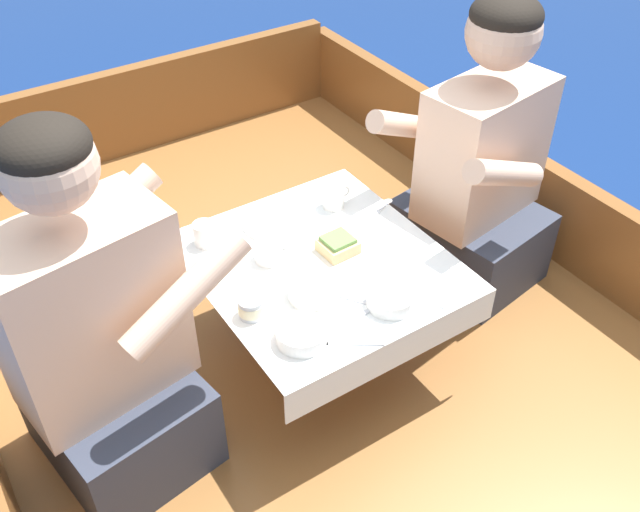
{
  "coord_description": "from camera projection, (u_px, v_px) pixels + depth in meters",
  "views": [
    {
      "loc": [
        -0.84,
        -1.28,
        1.96
      ],
      "look_at": [
        0.0,
        -0.01,
        0.71
      ],
      "focal_mm": 40.0,
      "sensor_mm": 36.0,
      "label": 1
    }
  ],
  "objects": [
    {
      "name": "ground_plane",
      "position": [
        319.0,
        415.0,
        2.43
      ],
      "size": [
        60.0,
        60.0,
        0.0
      ],
      "primitive_type": "plane",
      "color": "navy"
    },
    {
      "name": "boat_deck",
      "position": [
        319.0,
        383.0,
        2.32
      ],
      "size": [
        1.98,
        2.94,
        0.33
      ],
      "primitive_type": "cube",
      "color": "brown",
      "rests_on": "ground_plane"
    },
    {
      "name": "gunwale_starboard",
      "position": [
        546.0,
        207.0,
        2.52
      ],
      "size": [
        0.06,
        2.94,
        0.32
      ],
      "primitive_type": "cube",
      "color": "brown",
      "rests_on": "boat_deck"
    },
    {
      "name": "bow_coaming",
      "position": [
        134.0,
        109.0,
        3.03
      ],
      "size": [
        1.86,
        0.06,
        0.37
      ],
      "primitive_type": "cube",
      "color": "brown",
      "rests_on": "boat_deck"
    },
    {
      "name": "cockpit_table",
      "position": [
        320.0,
        272.0,
        2.01
      ],
      "size": [
        0.66,
        0.71,
        0.35
      ],
      "color": "#B2B2B7",
      "rests_on": "boat_deck"
    },
    {
      "name": "person_port",
      "position": [
        101.0,
        344.0,
        1.69
      ],
      "size": [
        0.57,
        0.51,
        0.99
      ],
      "rotation": [
        0.0,
        0.0,
        0.16
      ],
      "color": "#333847",
      "rests_on": "boat_deck"
    },
    {
      "name": "person_starboard",
      "position": [
        479.0,
        175.0,
        2.26
      ],
      "size": [
        0.57,
        0.51,
        0.97
      ],
      "rotation": [
        0.0,
        0.0,
        3.3
      ],
      "color": "#333847",
      "rests_on": "boat_deck"
    },
    {
      "name": "plate_sandwich",
      "position": [
        338.0,
        253.0,
        2.01
      ],
      "size": [
        0.19,
        0.19,
        0.01
      ],
      "color": "white",
      "rests_on": "cockpit_table"
    },
    {
      "name": "plate_bread",
      "position": [
        273.0,
        223.0,
        2.12
      ],
      "size": [
        0.18,
        0.18,
        0.01
      ],
      "color": "white",
      "rests_on": "cockpit_table"
    },
    {
      "name": "sandwich",
      "position": [
        338.0,
        245.0,
        1.99
      ],
      "size": [
        0.1,
        0.1,
        0.05
      ],
      "rotation": [
        0.0,
        0.0,
        0.04
      ],
      "color": "#E0BC7F",
      "rests_on": "plate_sandwich"
    },
    {
      "name": "bowl_port_near",
      "position": [
        302.0,
        333.0,
        1.74
      ],
      "size": [
        0.13,
        0.13,
        0.04
      ],
      "color": "white",
      "rests_on": "cockpit_table"
    },
    {
      "name": "bowl_starboard_near",
      "position": [
        391.0,
        298.0,
        1.84
      ],
      "size": [
        0.13,
        0.13,
        0.04
      ],
      "color": "white",
      "rests_on": "cockpit_table"
    },
    {
      "name": "bowl_center_far",
      "position": [
        310.0,
        290.0,
        1.86
      ],
      "size": [
        0.12,
        0.12,
        0.04
      ],
      "color": "white",
      "rests_on": "cockpit_table"
    },
    {
      "name": "coffee_cup_port",
      "position": [
        205.0,
        233.0,
        2.03
      ],
      "size": [
        0.09,
        0.06,
        0.07
      ],
      "color": "white",
      "rests_on": "cockpit_table"
    },
    {
      "name": "coffee_cup_starboard",
      "position": [
        334.0,
        196.0,
        2.17
      ],
      "size": [
        0.09,
        0.07,
        0.07
      ],
      "color": "white",
      "rests_on": "cockpit_table"
    },
    {
      "name": "coffee_cup_center",
      "position": [
        269.0,
        252.0,
        1.98
      ],
      "size": [
        0.1,
        0.08,
        0.05
      ],
      "color": "white",
      "rests_on": "cockpit_table"
    },
    {
      "name": "tin_can",
      "position": [
        251.0,
        307.0,
        1.81
      ],
      "size": [
        0.07,
        0.07,
        0.05
      ],
      "color": "silver",
      "rests_on": "cockpit_table"
    },
    {
      "name": "utensil_knife_starboard",
      "position": [
        358.0,
        317.0,
        1.81
      ],
      "size": [
        0.17,
        0.03,
        0.0
      ],
      "rotation": [
        0.0,
        0.0,
        0.13
      ],
      "color": "silver",
      "rests_on": "cockpit_table"
    },
    {
      "name": "utensil_knife_port",
      "position": [
        448.0,
        287.0,
        1.9
      ],
      "size": [
        0.14,
        0.12,
        0.0
      ],
      "rotation": [
        0.0,
        0.0,
        0.68
      ],
      "color": "silver",
      "rests_on": "cockpit_table"
    },
    {
      "name": "utensil_fork_starboard",
      "position": [
        342.0,
        344.0,
        1.74
      ],
      "size": [
        0.15,
        0.11,
        0.0
      ],
      "rotation": [
        0.0,
        0.0,
        2.58
      ],
      "color": "silver",
      "rests_on": "cockpit_table"
    },
    {
      "name": "utensil_spoon_center",
      "position": [
        381.0,
        209.0,
        2.18
      ],
      "size": [
        0.16,
        0.08,
        0.01
      ],
      "rotation": [
        0.0,
        0.0,
        0.42
      ],
      "color": "silver",
      "rests_on": "cockpit_table"
    },
    {
      "name": "utensil_spoon_starboard",
      "position": [
        346.0,
        297.0,
        1.87
      ],
      "size": [
        0.11,
        0.15,
        0.01
      ],
      "rotation": [
        0.0,
        0.0,
        2.17
      ],
      "color": "silver",
      "rests_on": "cockpit_table"
    }
  ]
}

